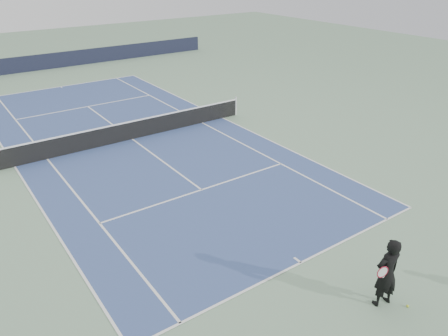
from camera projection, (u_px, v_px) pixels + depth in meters
ground at (132, 139)px, 21.67m from camera, size 80.00×80.00×0.00m
court_surface at (132, 139)px, 21.67m from camera, size 10.97×23.77×0.01m
tennis_net at (131, 130)px, 21.45m from camera, size 12.90×0.10×1.07m
windscreen_far at (37, 63)px, 34.56m from camera, size 30.00×0.25×1.20m
tennis_player at (387, 273)px, 11.01m from camera, size 0.87×0.67×1.99m
tennis_ball at (408, 306)px, 11.29m from camera, size 0.07×0.07×0.07m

